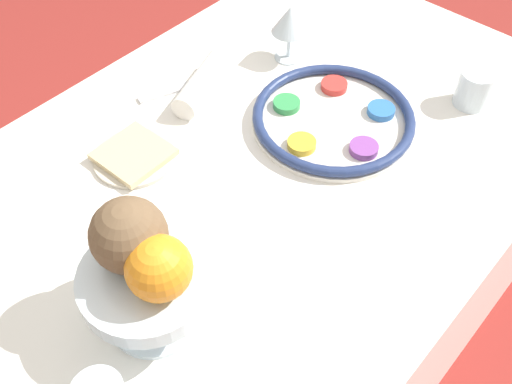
# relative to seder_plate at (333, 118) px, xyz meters

# --- Properties ---
(ground_plane) EXTENTS (8.00, 8.00, 0.00)m
(ground_plane) POSITION_rel_seder_plate_xyz_m (0.19, -0.04, -0.72)
(ground_plane) COLOR maroon
(dining_table) EXTENTS (1.39, 0.86, 0.70)m
(dining_table) POSITION_rel_seder_plate_xyz_m (0.19, -0.04, -0.37)
(dining_table) COLOR white
(dining_table) RESTS_ON ground_plane
(seder_plate) EXTENTS (0.31, 0.31, 0.03)m
(seder_plate) POSITION_rel_seder_plate_xyz_m (0.00, 0.00, 0.00)
(seder_plate) COLOR silver
(seder_plate) RESTS_ON dining_table
(wine_glass) EXTENTS (0.08, 0.08, 0.12)m
(wine_glass) POSITION_rel_seder_plate_xyz_m (-0.11, -0.20, 0.08)
(wine_glass) COLOR silver
(wine_glass) RESTS_ON dining_table
(fruit_stand) EXTENTS (0.19, 0.19, 0.11)m
(fruit_stand) POSITION_rel_seder_plate_xyz_m (0.51, 0.06, 0.07)
(fruit_stand) COLOR silver
(fruit_stand) RESTS_ON dining_table
(orange_fruit) EXTENTS (0.09, 0.09, 0.09)m
(orange_fruit) POSITION_rel_seder_plate_xyz_m (0.51, 0.09, 0.14)
(orange_fruit) COLOR orange
(orange_fruit) RESTS_ON fruit_stand
(coconut) EXTENTS (0.10, 0.10, 0.10)m
(coconut) POSITION_rel_seder_plate_xyz_m (0.50, 0.03, 0.15)
(coconut) COLOR brown
(coconut) RESTS_ON fruit_stand
(bread_plate) EXTENTS (0.15, 0.15, 0.02)m
(bread_plate) POSITION_rel_seder_plate_xyz_m (0.32, -0.21, -0.01)
(bread_plate) COLOR beige
(bread_plate) RESTS_ON dining_table
(napkin_roll) EXTENTS (0.18, 0.11, 0.05)m
(napkin_roll) POSITION_rel_seder_plate_xyz_m (0.10, -0.25, 0.01)
(napkin_roll) COLOR white
(napkin_roll) RESTS_ON dining_table
(cup_mid) EXTENTS (0.07, 0.07, 0.08)m
(cup_mid) POSITION_rel_seder_plate_xyz_m (-0.23, 0.17, 0.02)
(cup_mid) COLOR silver
(cup_mid) RESTS_ON dining_table
(spoon) EXTENTS (0.18, 0.08, 0.01)m
(spoon) POSITION_rel_seder_plate_xyz_m (0.12, -0.30, -0.01)
(spoon) COLOR silver
(spoon) RESTS_ON dining_table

